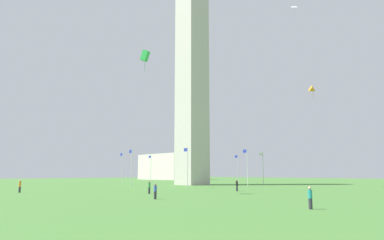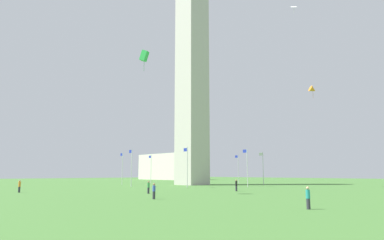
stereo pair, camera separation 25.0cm
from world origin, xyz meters
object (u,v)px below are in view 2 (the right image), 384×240
at_px(flagpole_s, 247,166).
at_px(person_teal_shirt, 308,198).
at_px(flagpole_n, 151,168).
at_px(flagpole_nw, 195,168).
at_px(distant_building, 169,167).
at_px(person_green_shirt, 148,187).
at_px(person_orange_shirt, 19,186).
at_px(kite_orange_delta, 313,90).
at_px(person_black_shirt, 236,185).
at_px(flagpole_se, 187,165).
at_px(flagpole_w, 238,168).
at_px(kite_green_box, 144,56).
at_px(flagpole_ne, 122,167).
at_px(obelisk_monument, 192,72).
at_px(kite_white_diamond, 294,7).
at_px(person_blue_shirt, 154,191).
at_px(flagpole_e, 131,166).
at_px(flagpole_sw, 263,167).

height_order(flagpole_s, person_teal_shirt, flagpole_s).
distance_m(flagpole_n, flagpole_nw, 12.68).
bearing_deg(distant_building, person_green_shirt, 140.23).
bearing_deg(flagpole_n, person_orange_shirt, 121.72).
bearing_deg(distant_building, kite_orange_delta, 160.84).
relative_size(person_black_shirt, distant_building, 0.07).
xyz_separation_m(flagpole_se, person_teal_shirt, (-35.80, 19.09, -3.32)).
distance_m(flagpole_w, kite_green_box, 54.14).
relative_size(flagpole_ne, person_green_shirt, 4.57).
distance_m(flagpole_ne, flagpole_w, 30.60).
bearing_deg(obelisk_monument, kite_white_diamond, 178.19).
distance_m(person_blue_shirt, kite_orange_delta, 47.56).
xyz_separation_m(flagpole_e, person_orange_shirt, (-8.16, 23.44, -3.29)).
distance_m(flagpole_nw, person_black_shirt, 46.15).
relative_size(flagpole_sw, person_teal_shirt, 4.46).
height_order(flagpole_ne, person_black_shirt, flagpole_ne).
xyz_separation_m(flagpole_s, flagpole_sw, (4.85, -11.71, 0.00)).
bearing_deg(obelisk_monument, person_black_shirt, 151.07).
bearing_deg(person_teal_shirt, person_black_shirt, -27.08).
height_order(flagpole_se, flagpole_nw, same).
bearing_deg(person_teal_shirt, flagpole_e, -6.27).
bearing_deg(obelisk_monument, flagpole_sw, -134.85).
bearing_deg(obelisk_monument, person_blue_shirt, 133.03).
xyz_separation_m(flagpole_sw, kite_orange_delta, (-14.40, 1.68, 15.53)).
height_order(flagpole_n, flagpole_se, same).
relative_size(obelisk_monument, person_green_shirt, 32.69).
bearing_deg(obelisk_monument, flagpole_s, 180.00).
relative_size(flagpole_w, person_orange_shirt, 4.28).
distance_m(flagpole_e, person_teal_shirt, 49.71).
relative_size(flagpole_ne, person_orange_shirt, 4.28).
relative_size(person_orange_shirt, kite_orange_delta, 0.65).
relative_size(obelisk_monument, kite_orange_delta, 19.78).
xyz_separation_m(flagpole_ne, person_black_shirt, (-37.89, 2.72, -3.30)).
bearing_deg(kite_white_diamond, flagpole_sw, -35.84).
xyz_separation_m(flagpole_n, flagpole_sw, (-28.27, -11.71, 0.00)).
xyz_separation_m(flagpole_n, flagpole_w, (-16.56, -16.56, 0.00)).
bearing_deg(flagpole_s, person_teal_shirt, 135.14).
xyz_separation_m(flagpole_ne, flagpole_se, (-23.42, 0.00, 0.00)).
bearing_deg(obelisk_monument, distant_building, -33.96).
xyz_separation_m(obelisk_monument, flagpole_se, (-11.65, 11.71, -22.91)).
distance_m(flagpole_se, kite_green_box, 26.07).
relative_size(flagpole_n, person_green_shirt, 4.57).
distance_m(kite_green_box, distant_building, 108.43).
bearing_deg(flagpole_ne, person_green_shirt, 154.58).
bearing_deg(flagpole_s, flagpole_e, 45.00).
height_order(flagpole_s, flagpole_sw, same).
height_order(flagpole_se, person_black_shirt, flagpole_se).
bearing_deg(flagpole_nw, flagpole_ne, 90.00).
bearing_deg(kite_orange_delta, kite_green_box, 86.70).
xyz_separation_m(flagpole_se, kite_green_box, (-12.09, 18.25, 14.14)).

